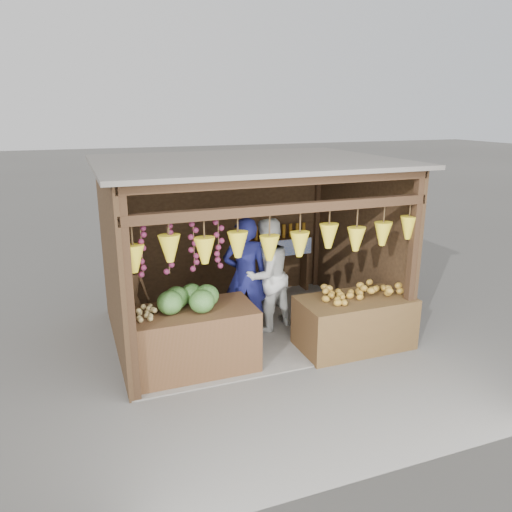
% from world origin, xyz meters
% --- Properties ---
extents(ground, '(80.00, 80.00, 0.00)m').
position_xyz_m(ground, '(0.00, 0.00, 0.00)').
color(ground, '#514F49').
rests_on(ground, ground).
extents(stall_structure, '(4.30, 3.30, 2.66)m').
position_xyz_m(stall_structure, '(-0.03, -0.04, 1.67)').
color(stall_structure, slate).
rests_on(stall_structure, ground).
extents(back_shelf, '(1.25, 0.32, 1.32)m').
position_xyz_m(back_shelf, '(1.05, 1.28, 0.87)').
color(back_shelf, '#382314').
rests_on(back_shelf, ground).
extents(counter_left, '(1.68, 0.85, 0.86)m').
position_xyz_m(counter_left, '(-1.13, -0.97, 0.43)').
color(counter_left, '#492F18').
rests_on(counter_left, ground).
extents(counter_right, '(1.65, 0.85, 0.75)m').
position_xyz_m(counter_right, '(1.25, -1.14, 0.38)').
color(counter_right, '#452D17').
rests_on(counter_right, ground).
extents(stool, '(0.34, 0.34, 0.32)m').
position_xyz_m(stool, '(-1.76, 0.12, 0.16)').
color(stool, black).
rests_on(stool, ground).
extents(man_standing, '(0.77, 0.61, 1.84)m').
position_xyz_m(man_standing, '(-0.08, -0.14, 0.92)').
color(man_standing, '#161954').
rests_on(man_standing, ground).
extents(woman_standing, '(1.05, 0.94, 1.78)m').
position_xyz_m(woman_standing, '(0.28, -0.09, 0.89)').
color(woman_standing, silver).
rests_on(woman_standing, ground).
extents(vendor_seated, '(0.60, 0.50, 1.05)m').
position_xyz_m(vendor_seated, '(-1.76, 0.12, 0.84)').
color(vendor_seated, brown).
rests_on(vendor_seated, stool).
extents(melon_pile, '(1.00, 0.50, 0.32)m').
position_xyz_m(melon_pile, '(-1.13, -0.93, 1.02)').
color(melon_pile, '#224E15').
rests_on(melon_pile, counter_left).
extents(tanfruit_pile, '(0.34, 0.40, 0.13)m').
position_xyz_m(tanfruit_pile, '(-1.69, -1.01, 0.92)').
color(tanfruit_pile, '#988D46').
rests_on(tanfruit_pile, counter_left).
extents(mango_pile, '(1.40, 0.64, 0.22)m').
position_xyz_m(mango_pile, '(1.35, -1.14, 0.86)').
color(mango_pile, '#B85118').
rests_on(mango_pile, counter_right).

